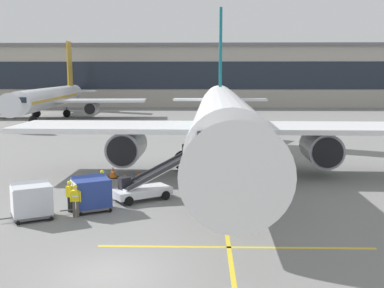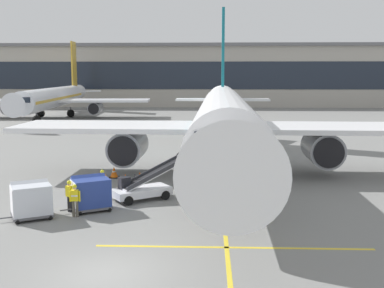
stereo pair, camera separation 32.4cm
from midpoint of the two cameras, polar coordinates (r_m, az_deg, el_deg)
ground_plane at (r=18.55m, az=-10.10°, el=-15.25°), size 600.00×600.00×0.00m
parked_airplane at (r=35.26m, az=4.18°, el=2.78°), size 31.08×41.45×14.16m
belt_loader at (r=28.44m, az=-5.30°, el=-5.00°), size 5.20×4.05×2.73m
baggage_cart_lead at (r=26.56m, az=-11.77°, el=-5.73°), size 2.77×2.36×1.91m
baggage_cart_second at (r=25.91m, az=-18.45°, el=-6.35°), size 2.77×2.36×1.91m
ground_crew_by_loader at (r=25.52m, az=-13.56°, el=-6.37°), size 0.57×0.28×1.74m
ground_crew_by_carts at (r=26.49m, az=-14.19°, el=-5.85°), size 0.49×0.41×1.74m
ground_crew_marshaller at (r=28.95m, az=-10.40°, el=-4.52°), size 0.55×0.35×1.74m
safety_cone_engine_keepout at (r=32.13m, az=-7.73°, el=-4.29°), size 0.70×0.70×0.79m
safety_cone_wingtip at (r=33.31m, az=-6.02°, el=-3.93°), size 0.57×0.57×0.65m
safety_cone_nose_mark at (r=34.66m, az=-9.10°, el=-3.39°), size 0.70×0.70×0.78m
apron_guidance_line_lead_in at (r=35.17m, az=3.61°, el=-3.75°), size 0.20×110.00×0.01m
apron_guidance_line_stop_bar at (r=20.98m, az=5.54°, el=-12.29°), size 12.00×0.20×0.01m
terminal_building at (r=116.70m, az=-1.10°, el=8.24°), size 131.32×21.93×14.22m
distant_airplane at (r=84.46m, az=-16.17°, el=5.34°), size 32.79×41.65×13.93m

